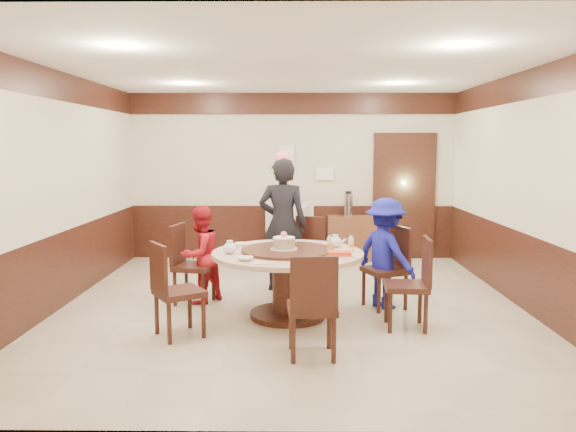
{
  "coord_description": "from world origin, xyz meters",
  "views": [
    {
      "loc": [
        0.04,
        -6.58,
        1.92
      ],
      "look_at": [
        -0.04,
        -0.04,
        1.1
      ],
      "focal_mm": 35.0,
      "sensor_mm": 36.0,
      "label": 1
    }
  ],
  "objects_px": {
    "person_red": "(201,255)",
    "thermos": "(348,205)",
    "side_cabinet": "(351,238)",
    "television": "(291,217)",
    "person_standing": "(283,225)",
    "tv_stand": "(291,246)",
    "shrimp_platter": "(340,255)",
    "person_blue": "(386,253)",
    "banquet_table": "(288,271)",
    "birthday_cake": "(284,243)"
  },
  "relations": [
    {
      "from": "person_blue",
      "to": "side_cabinet",
      "type": "distance_m",
      "value": 2.82
    },
    {
      "from": "tv_stand",
      "to": "thermos",
      "type": "xyz_separation_m",
      "value": [
        0.97,
        0.03,
        0.69
      ]
    },
    {
      "from": "person_red",
      "to": "birthday_cake",
      "type": "xyz_separation_m",
      "value": [
        1.03,
        -0.62,
        0.25
      ]
    },
    {
      "from": "birthday_cake",
      "to": "side_cabinet",
      "type": "distance_m",
      "value": 3.45
    },
    {
      "from": "person_blue",
      "to": "thermos",
      "type": "distance_m",
      "value": 2.83
    },
    {
      "from": "person_standing",
      "to": "shrimp_platter",
      "type": "relative_size",
      "value": 5.88
    },
    {
      "from": "person_standing",
      "to": "person_red",
      "type": "distance_m",
      "value": 1.21
    },
    {
      "from": "shrimp_platter",
      "to": "tv_stand",
      "type": "distance_m",
      "value": 3.57
    },
    {
      "from": "banquet_table",
      "to": "person_red",
      "type": "xyz_separation_m",
      "value": [
        -1.07,
        0.6,
        0.06
      ]
    },
    {
      "from": "banquet_table",
      "to": "birthday_cake",
      "type": "distance_m",
      "value": 0.32
    },
    {
      "from": "person_standing",
      "to": "person_blue",
      "type": "height_order",
      "value": "person_standing"
    },
    {
      "from": "birthday_cake",
      "to": "tv_stand",
      "type": "relative_size",
      "value": 0.35
    },
    {
      "from": "tv_stand",
      "to": "television",
      "type": "distance_m",
      "value": 0.49
    },
    {
      "from": "banquet_table",
      "to": "side_cabinet",
      "type": "relative_size",
      "value": 2.11
    },
    {
      "from": "person_red",
      "to": "tv_stand",
      "type": "distance_m",
      "value": 2.83
    },
    {
      "from": "banquet_table",
      "to": "person_standing",
      "type": "height_order",
      "value": "person_standing"
    },
    {
      "from": "person_standing",
      "to": "person_red",
      "type": "bearing_deg",
      "value": 37.86
    },
    {
      "from": "tv_stand",
      "to": "side_cabinet",
      "type": "bearing_deg",
      "value": 1.68
    },
    {
      "from": "thermos",
      "to": "shrimp_platter",
      "type": "bearing_deg",
      "value": -96.89
    },
    {
      "from": "side_cabinet",
      "to": "television",
      "type": "bearing_deg",
      "value": -178.32
    },
    {
      "from": "person_blue",
      "to": "television",
      "type": "height_order",
      "value": "person_blue"
    },
    {
      "from": "side_cabinet",
      "to": "person_standing",
      "type": "bearing_deg",
      "value": -119.28
    },
    {
      "from": "birthday_cake",
      "to": "tv_stand",
      "type": "bearing_deg",
      "value": 89.08
    },
    {
      "from": "thermos",
      "to": "person_blue",
      "type": "bearing_deg",
      "value": -86.36
    },
    {
      "from": "person_standing",
      "to": "banquet_table",
      "type": "bearing_deg",
      "value": 99.17
    },
    {
      "from": "banquet_table",
      "to": "side_cabinet",
      "type": "xyz_separation_m",
      "value": [
        1.04,
        3.22,
        -0.16
      ]
    },
    {
      "from": "banquet_table",
      "to": "shrimp_platter",
      "type": "height_order",
      "value": "shrimp_platter"
    },
    {
      "from": "person_standing",
      "to": "television",
      "type": "xyz_separation_m",
      "value": [
        0.09,
        1.96,
        -0.14
      ]
    },
    {
      "from": "shrimp_platter",
      "to": "side_cabinet",
      "type": "xyz_separation_m",
      "value": [
        0.48,
        3.52,
        -0.4
      ]
    },
    {
      "from": "side_cabinet",
      "to": "thermos",
      "type": "xyz_separation_m",
      "value": [
        -0.06,
        0.0,
        0.56
      ]
    },
    {
      "from": "banquet_table",
      "to": "tv_stand",
      "type": "distance_m",
      "value": 3.2
    },
    {
      "from": "person_blue",
      "to": "banquet_table",
      "type": "bearing_deg",
      "value": 72.47
    },
    {
      "from": "shrimp_platter",
      "to": "tv_stand",
      "type": "bearing_deg",
      "value": 98.83
    },
    {
      "from": "banquet_table",
      "to": "thermos",
      "type": "relative_size",
      "value": 4.44
    },
    {
      "from": "person_standing",
      "to": "tv_stand",
      "type": "relative_size",
      "value": 2.08
    },
    {
      "from": "shrimp_platter",
      "to": "person_standing",
      "type": "bearing_deg",
      "value": 112.45
    },
    {
      "from": "person_red",
      "to": "shrimp_platter",
      "type": "relative_size",
      "value": 3.97
    },
    {
      "from": "person_blue",
      "to": "thermos",
      "type": "bearing_deg",
      "value": -33.35
    },
    {
      "from": "person_standing",
      "to": "television",
      "type": "relative_size",
      "value": 2.14
    },
    {
      "from": "person_blue",
      "to": "tv_stand",
      "type": "bearing_deg",
      "value": -14.55
    },
    {
      "from": "person_standing",
      "to": "thermos",
      "type": "relative_size",
      "value": 4.65
    },
    {
      "from": "person_red",
      "to": "thermos",
      "type": "height_order",
      "value": "person_red"
    },
    {
      "from": "birthday_cake",
      "to": "television",
      "type": "relative_size",
      "value": 0.36
    },
    {
      "from": "person_standing",
      "to": "person_blue",
      "type": "relative_size",
      "value": 1.35
    },
    {
      "from": "banquet_table",
      "to": "person_red",
      "type": "relative_size",
      "value": 1.42
    },
    {
      "from": "person_red",
      "to": "shrimp_platter",
      "type": "distance_m",
      "value": 1.87
    },
    {
      "from": "banquet_table",
      "to": "television",
      "type": "distance_m",
      "value": 3.19
    },
    {
      "from": "shrimp_platter",
      "to": "birthday_cake",
      "type": "bearing_deg",
      "value": 154.78
    },
    {
      "from": "banquet_table",
      "to": "thermos",
      "type": "bearing_deg",
      "value": 73.07
    },
    {
      "from": "banquet_table",
      "to": "thermos",
      "type": "distance_m",
      "value": 3.39
    }
  ]
}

